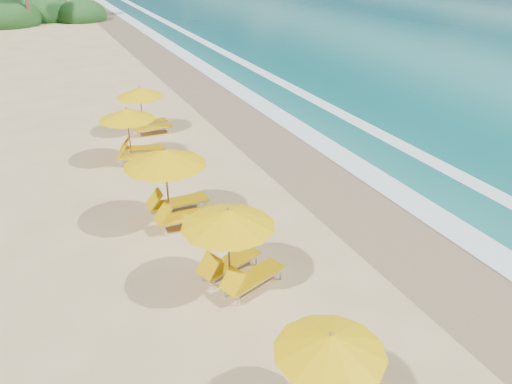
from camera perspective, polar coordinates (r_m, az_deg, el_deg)
name	(u,v)px	position (r m, az deg, el deg)	size (l,w,h in m)	color
ground	(256,226)	(16.12, 0.00, -3.81)	(160.00, 160.00, 0.00)	tan
wet_sand	(362,201)	(17.94, 11.70, -0.99)	(4.00, 160.00, 0.01)	#826B4D
surf_foam	(425,186)	(19.53, 18.17, 0.64)	(4.00, 160.00, 0.01)	white
station_1	(333,366)	(10.00, 8.55, -18.50)	(2.68, 2.64, 2.07)	olive
station_2	(234,241)	(12.91, -2.42, -5.47)	(3.04, 2.98, 2.37)	olive
station_3	(173,180)	(15.94, -9.17, 1.27)	(2.74, 2.53, 2.55)	olive
station_4	(133,131)	(20.84, -13.44, 6.58)	(2.84, 2.78, 2.22)	olive
station_5	(145,107)	(23.93, -12.19, 9.23)	(2.32, 2.14, 2.15)	olive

